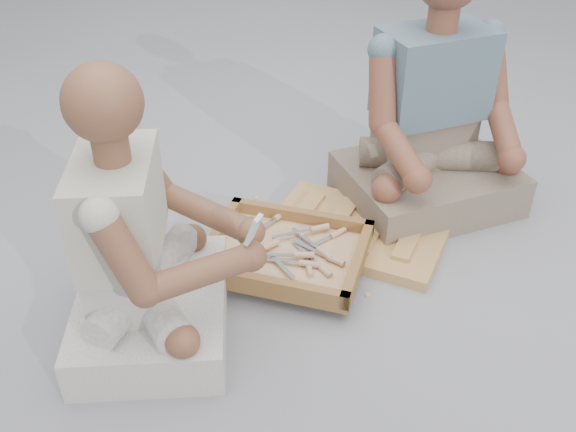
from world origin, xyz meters
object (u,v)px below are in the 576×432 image
(craftsman, at_px, (142,254))
(companion, at_px, (433,126))
(carved_panel, at_px, (357,231))
(tool_tray, at_px, (286,253))

(craftsman, relative_size, companion, 0.88)
(carved_panel, relative_size, tool_tray, 1.18)
(companion, bearing_deg, carved_panel, 19.04)
(carved_panel, xyz_separation_m, tool_tray, (-0.20, -0.26, 0.05))
(carved_panel, xyz_separation_m, craftsman, (-0.51, -0.68, 0.28))
(tool_tray, relative_size, craftsman, 0.62)
(craftsman, xyz_separation_m, companion, (0.72, 1.01, 0.03))
(tool_tray, height_order, companion, companion)
(craftsman, height_order, companion, companion)
(carved_panel, relative_size, craftsman, 0.73)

